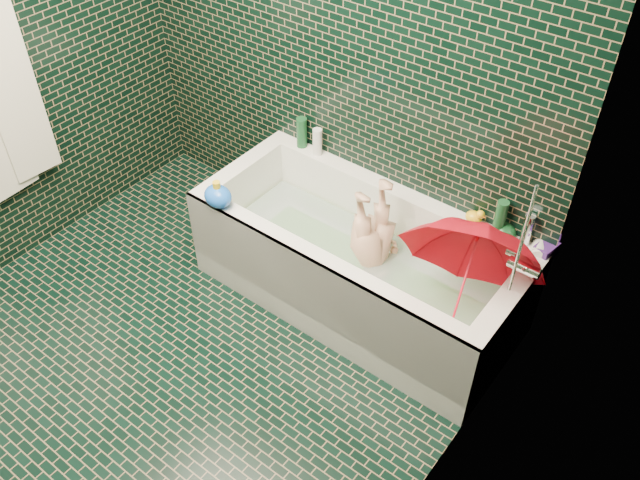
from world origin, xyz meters
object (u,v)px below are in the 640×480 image
Objects in this scene: child at (373,258)px; bath_toy at (218,196)px; bathtub at (357,272)px; umbrella at (465,280)px; rubber_duck at (475,217)px.

bath_toy is at bearing -45.66° from child.
child is at bearing 15.88° from bath_toy.
bath_toy is (-0.64, -0.32, 0.40)m from bathtub.
child is at bearing 159.00° from umbrella.
bathtub is 0.13m from child.
child is at bearing 40.31° from bathtub.
bathtub is 9.76× the size of bath_toy.
umbrella is (0.61, -0.06, 0.38)m from bathtub.
rubber_duck reaches higher than bathtub.
bathtub is at bearing -131.46° from rubber_duck.
umbrella is (0.55, -0.12, 0.28)m from child.
bath_toy is (-1.09, -0.67, 0.02)m from rubber_duck.
umbrella is at bearing -0.53° from bath_toy.
bath_toy is (-0.71, -0.38, 0.31)m from child.
child is 7.50× the size of rubber_duck.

